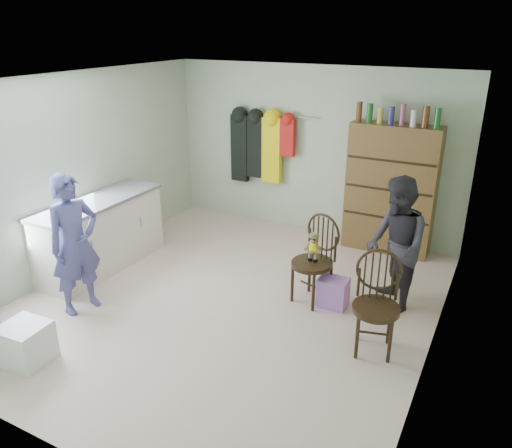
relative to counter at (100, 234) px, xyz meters
The scene contains 11 objects.
ground_plane 2.01m from the counter, ahead, with size 5.00×5.00×0.00m, color beige.
room_walls 2.30m from the counter, 15.25° to the left, with size 5.00×5.00×5.00m.
counter is the anchor object (origin of this frame).
plastic_tub 2.05m from the counter, 66.73° to the right, with size 0.42×0.40×0.40m, color white.
chair_front 2.86m from the counter, 10.05° to the left, with size 0.58×0.58×1.04m.
chair_far 3.68m from the counter, ahead, with size 0.56×0.56×1.03m.
striped_bag 3.11m from the counter, ahead, with size 0.33×0.26×0.35m, color #E572CC.
person_left 1.11m from the counter, 58.83° to the right, with size 0.58×0.38×1.59m, color #484885.
person_right 3.73m from the counter, 11.55° to the left, with size 0.75×0.58×1.54m, color #2D2B33.
dresser 3.96m from the counter, 35.68° to the left, with size 1.20×0.39×2.08m.
coat_rack 2.74m from the counter, 64.76° to the left, with size 1.42×0.12×1.09m.
Camera 1 is at (2.65, -4.37, 3.03)m, focal length 35.00 mm.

